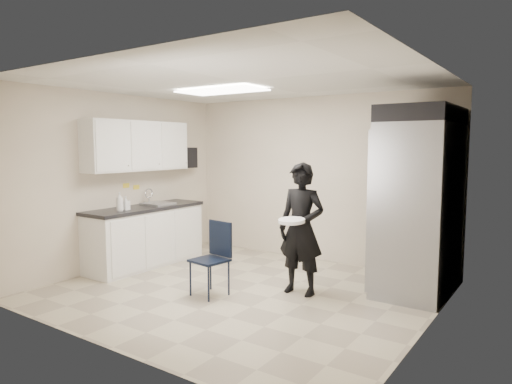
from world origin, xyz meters
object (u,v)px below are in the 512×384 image
Objects in this scene: lower_counter at (146,237)px; commercial_fridge at (419,209)px; man_tuxedo at (301,229)px; folding_chair at (209,260)px.

lower_counter is 0.90× the size of commercial_fridge.
man_tuxedo is at bearing -141.79° from commercial_fridge.
folding_chair is at bearing -141.59° from commercial_fridge.
commercial_fridge is (3.78, 1.07, 0.62)m from lower_counter.
man_tuxedo reaches higher than lower_counter.
man_tuxedo is at bearing 46.42° from folding_chair.
commercial_fridge is at bearing 15.88° from lower_counter.
commercial_fridge reaches higher than man_tuxedo.
lower_counter is at bearing -164.12° from commercial_fridge.
commercial_fridge reaches higher than folding_chair.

